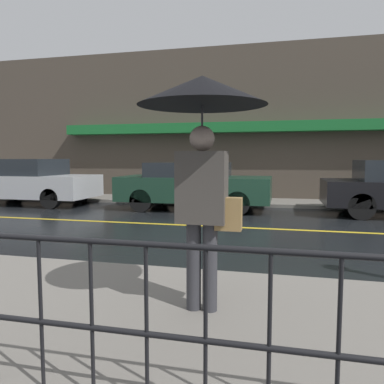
{
  "coord_description": "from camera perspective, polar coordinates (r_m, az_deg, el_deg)",
  "views": [
    {
      "loc": [
        -0.3,
        -8.14,
        1.53
      ],
      "look_at": [
        -1.63,
        -2.6,
        1.01
      ],
      "focal_mm": 35.0,
      "sensor_mm": 36.0,
      "label": 1
    }
  ],
  "objects": [
    {
      "name": "building_storefront",
      "position": [
        13.73,
        14.97,
        10.13
      ],
      "size": [
        28.0,
        0.85,
        5.51
      ],
      "color": "#4C4238",
      "rests_on": "ground_plane"
    },
    {
      "name": "pedestrian",
      "position": [
        3.44,
        1.62,
        10.73
      ],
      "size": [
        1.17,
        1.17,
        2.16
      ],
      "color": "#333338",
      "rests_on": "sidewalk_near"
    },
    {
      "name": "ground_plane",
      "position": [
        8.29,
        15.43,
        -5.6
      ],
      "size": [
        80.0,
        80.0,
        0.0
      ],
      "primitive_type": "plane",
      "color": "black"
    },
    {
      "name": "sidewalk_far",
      "position": [
        12.71,
        14.79,
        -1.63
      ],
      "size": [
        28.0,
        1.86,
        0.1
      ],
      "color": "slate",
      "rests_on": "ground_plane"
    },
    {
      "name": "car_silver",
      "position": [
        13.47,
        -23.65,
        1.5
      ],
      "size": [
        4.33,
        1.92,
        1.49
      ],
      "color": "#B2B5BA",
      "rests_on": "ground_plane"
    },
    {
      "name": "sidewalk_near",
      "position": [
        3.49,
        18.24,
        -20.17
      ],
      "size": [
        28.0,
        2.92,
        0.1
      ],
      "color": "slate",
      "rests_on": "ground_plane"
    },
    {
      "name": "railing_foreground",
      "position": [
        2.12,
        21.54,
        -17.98
      ],
      "size": [
        12.0,
        0.04,
        0.97
      ],
      "color": "black",
      "rests_on": "sidewalk_near"
    },
    {
      "name": "lane_marking",
      "position": [
        8.29,
        15.43,
        -5.57
      ],
      "size": [
        25.2,
        0.12,
        0.01
      ],
      "color": "gold",
      "rests_on": "ground_plane"
    },
    {
      "name": "car_dark_green",
      "position": [
        11.04,
        0.24,
        1.07
      ],
      "size": [
        4.42,
        1.85,
        1.39
      ],
      "color": "#193828",
      "rests_on": "ground_plane"
    }
  ]
}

